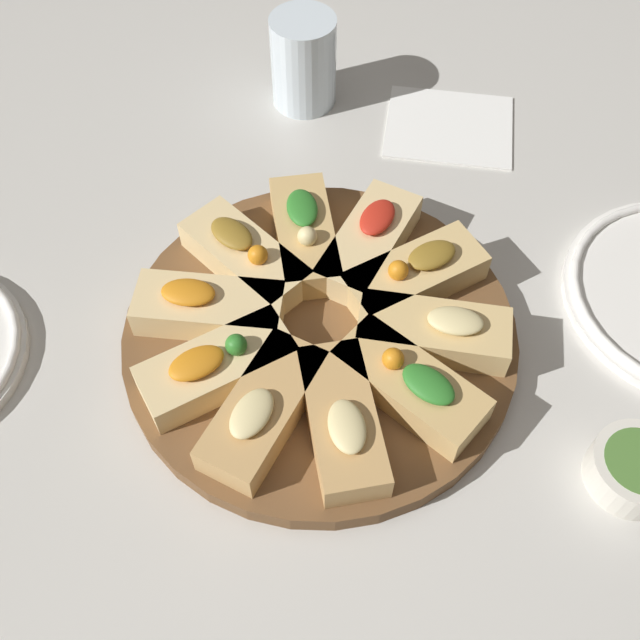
{
  "coord_description": "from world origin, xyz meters",
  "views": [
    {
      "loc": [
        -0.05,
        0.35,
        0.55
      ],
      "look_at": [
        0.0,
        0.0,
        0.03
      ],
      "focal_mm": 42.0,
      "sensor_mm": 36.0,
      "label": 1
    }
  ],
  "objects_px": {
    "water_glass": "(304,61)",
    "napkin_stack": "(449,125)",
    "dipping_bowl": "(635,469)",
    "serving_board": "(320,336)"
  },
  "relations": [
    {
      "from": "water_glass",
      "to": "napkin_stack",
      "type": "xyz_separation_m",
      "value": [
        -0.16,
        0.03,
        -0.05
      ]
    },
    {
      "from": "water_glass",
      "to": "dipping_bowl",
      "type": "relative_size",
      "value": 1.41
    },
    {
      "from": "serving_board",
      "to": "napkin_stack",
      "type": "xyz_separation_m",
      "value": [
        -0.1,
        -0.29,
        -0.01
      ]
    },
    {
      "from": "water_glass",
      "to": "napkin_stack",
      "type": "height_order",
      "value": "water_glass"
    },
    {
      "from": "water_glass",
      "to": "dipping_bowl",
      "type": "xyz_separation_m",
      "value": [
        -0.32,
        0.41,
        -0.03
      ]
    },
    {
      "from": "serving_board",
      "to": "water_glass",
      "type": "xyz_separation_m",
      "value": [
        0.06,
        -0.32,
        0.04
      ]
    },
    {
      "from": "serving_board",
      "to": "water_glass",
      "type": "relative_size",
      "value": 3.39
    },
    {
      "from": "serving_board",
      "to": "dipping_bowl",
      "type": "height_order",
      "value": "dipping_bowl"
    },
    {
      "from": "napkin_stack",
      "to": "dipping_bowl",
      "type": "distance_m",
      "value": 0.42
    },
    {
      "from": "serving_board",
      "to": "water_glass",
      "type": "distance_m",
      "value": 0.33
    }
  ]
}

